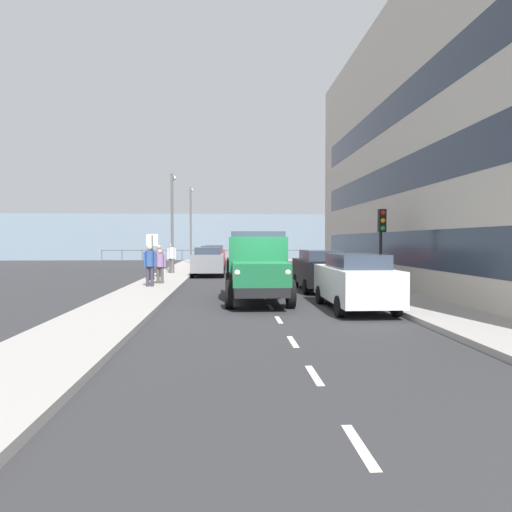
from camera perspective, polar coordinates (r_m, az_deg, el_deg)
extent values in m
plane|color=#2D2D30|center=(25.69, -0.40, -2.84)|extent=(80.00, 80.00, 0.00)
cube|color=#9E9993|center=(26.33, 9.71, -2.59)|extent=(2.30, 45.72, 0.15)
cube|color=#9E9993|center=(25.85, -10.70, -2.68)|extent=(2.30, 45.72, 0.15)
cube|color=silver|center=(5.34, 12.48, -21.60)|extent=(0.12, 1.10, 0.01)
cube|color=silver|center=(7.68, 7.09, -14.17)|extent=(0.12, 1.10, 0.01)
cube|color=silver|center=(10.03, 4.49, -10.33)|extent=(0.12, 1.10, 0.01)
cube|color=silver|center=(12.68, 2.78, -7.74)|extent=(0.12, 1.10, 0.01)
cube|color=silver|center=(15.05, 1.78, -6.21)|extent=(0.12, 1.10, 0.01)
cube|color=silver|center=(17.54, 1.03, -5.05)|extent=(0.12, 1.10, 0.01)
cube|color=silver|center=(19.91, 0.49, -4.22)|extent=(0.12, 1.10, 0.01)
cube|color=silver|center=(22.37, 0.06, -3.54)|extent=(0.12, 1.10, 0.01)
cube|color=silver|center=(25.14, -0.33, -2.94)|extent=(0.12, 1.10, 0.01)
cube|color=silver|center=(27.41, -0.59, -2.54)|extent=(0.12, 1.10, 0.01)
cube|color=silver|center=(29.73, -0.81, -2.19)|extent=(0.12, 1.10, 0.01)
cube|color=silver|center=(32.28, -1.02, -1.87)|extent=(0.12, 1.10, 0.01)
cube|color=silver|center=(34.95, -1.20, -1.58)|extent=(0.12, 1.10, 0.01)
cube|color=silver|center=(37.67, -1.36, -1.33)|extent=(0.12, 1.10, 0.01)
cube|color=silver|center=(40.55, -1.51, -1.09)|extent=(0.12, 1.10, 0.01)
cube|color=silver|center=(42.85, -1.62, -0.93)|extent=(0.12, 1.10, 0.01)
cube|color=silver|center=(45.84, -1.73, -0.75)|extent=(0.12, 1.10, 0.01)
cube|color=beige|center=(23.38, 25.55, 12.24)|extent=(7.91, 27.95, 12.79)
cube|color=#2D3847|center=(21.38, 16.13, 0.95)|extent=(0.08, 23.76, 1.40)
cube|color=#2D3847|center=(21.54, 16.21, 8.96)|extent=(0.08, 23.76, 1.40)
cube|color=#2D3847|center=(22.11, 16.28, 16.69)|extent=(0.08, 23.76, 1.40)
cube|color=gray|center=(51.44, -1.92, 2.32)|extent=(80.00, 0.80, 5.00)
cylinder|color=#4C5156|center=(50.25, 14.36, 0.11)|extent=(0.08, 0.08, 1.20)
cylinder|color=#4C5156|center=(49.67, 12.17, 0.10)|extent=(0.08, 0.08, 1.20)
cylinder|color=#4C5156|center=(49.17, 9.92, 0.10)|extent=(0.08, 0.08, 1.20)
cylinder|color=#4C5156|center=(48.75, 7.63, 0.10)|extent=(0.08, 0.08, 1.20)
cylinder|color=#4C5156|center=(48.41, 5.31, 0.09)|extent=(0.08, 0.08, 1.20)
cylinder|color=#4C5156|center=(48.14, 2.96, 0.09)|extent=(0.08, 0.08, 1.20)
cylinder|color=#4C5156|center=(47.96, 0.58, 0.08)|extent=(0.08, 0.08, 1.20)
cylinder|color=#4C5156|center=(47.86, -1.81, 0.08)|extent=(0.08, 0.08, 1.20)
cylinder|color=#4C5156|center=(47.85, -4.20, 0.07)|extent=(0.08, 0.08, 1.20)
cylinder|color=#4C5156|center=(47.92, -6.59, 0.07)|extent=(0.08, 0.08, 1.20)
cylinder|color=#4C5156|center=(48.07, -8.97, 0.06)|extent=(0.08, 0.08, 1.20)
cylinder|color=#4C5156|center=(48.30, -11.34, 0.06)|extent=(0.08, 0.08, 1.20)
cylinder|color=#4C5156|center=(48.62, -13.67, 0.05)|extent=(0.08, 0.08, 1.20)
cylinder|color=#4C5156|center=(49.01, -15.97, 0.05)|extent=(0.08, 0.08, 1.20)
cylinder|color=#4C5156|center=(49.49, -18.23, 0.04)|extent=(0.08, 0.08, 1.20)
cube|color=#4C5156|center=(47.85, -1.81, 0.70)|extent=(28.00, 0.08, 0.08)
cube|color=black|center=(16.35, 0.09, -3.46)|extent=(1.64, 5.60, 0.30)
cube|color=#196038|center=(14.47, 0.54, -2.17)|extent=(1.72, 1.90, 0.70)
cube|color=silver|center=(13.58, 0.81, -2.56)|extent=(1.16, 0.08, 0.56)
sphere|color=white|center=(13.64, 3.89, -2.00)|extent=(0.20, 0.20, 0.20)
sphere|color=white|center=(13.53, -2.30, -2.03)|extent=(0.20, 0.20, 0.20)
cube|color=#196038|center=(15.95, 0.17, 0.28)|extent=(1.93, 1.34, 1.15)
cube|color=#2D3847|center=(15.94, 0.17, 1.99)|extent=(1.78, 1.23, 0.56)
cube|color=#2D2319|center=(17.66, -0.17, -2.31)|extent=(2.10, 2.80, 0.16)
cube|color=black|center=(17.73, 3.08, -1.26)|extent=(0.08, 2.80, 0.56)
cube|color=black|center=(17.61, -3.45, -1.28)|extent=(0.08, 2.80, 0.56)
cylinder|color=black|center=(14.79, 4.25, -4.61)|extent=(0.24, 0.90, 0.90)
cylinder|color=black|center=(14.66, -3.28, -4.67)|extent=(0.24, 0.90, 0.90)
cylinder|color=black|center=(17.97, 2.87, -3.45)|extent=(0.24, 0.90, 0.90)
cylinder|color=black|center=(17.86, -3.31, -3.49)|extent=(0.24, 0.90, 0.90)
cube|color=white|center=(14.71, 11.90, -3.31)|extent=(1.70, 4.44, 1.00)
cube|color=#2D3847|center=(14.47, 12.13, -0.58)|extent=(1.39, 2.44, 0.42)
cylinder|color=black|center=(15.91, 7.77, -4.71)|extent=(0.18, 0.60, 0.60)
cylinder|color=black|center=(16.30, 13.35, -4.58)|extent=(0.18, 0.60, 0.60)
cylinder|color=black|center=(13.24, 10.09, -6.06)|extent=(0.18, 0.60, 0.60)
cylinder|color=black|center=(13.71, 16.69, -5.84)|extent=(0.18, 0.60, 0.60)
cube|color=black|center=(20.12, 7.70, -1.89)|extent=(1.70, 4.49, 1.00)
cube|color=#2D3847|center=(19.89, 7.82, 0.11)|extent=(1.40, 2.47, 0.42)
cylinder|color=black|center=(21.39, 4.85, -3.00)|extent=(0.18, 0.60, 0.60)
cylinder|color=black|center=(21.68, 9.09, -2.95)|extent=(0.18, 0.60, 0.60)
cylinder|color=black|center=(18.65, 6.08, -3.73)|extent=(0.18, 0.60, 0.60)
cylinder|color=black|center=(18.98, 10.91, -3.65)|extent=(0.18, 0.60, 0.60)
cube|color=slate|center=(28.06, -5.82, -0.81)|extent=(1.85, 4.08, 1.00)
cube|color=#2D3847|center=(28.23, -5.81, 0.64)|extent=(1.52, 2.25, 0.42)
cylinder|color=black|center=(26.80, -4.05, -2.01)|extent=(0.18, 0.60, 0.60)
cylinder|color=black|center=(26.88, -7.80, -2.01)|extent=(0.18, 0.60, 0.60)
cylinder|color=black|center=(29.33, -4.00, -1.67)|extent=(0.18, 0.60, 0.60)
cylinder|color=black|center=(29.40, -7.42, -1.67)|extent=(0.18, 0.60, 0.60)
cube|color=#B21E1E|center=(34.49, -5.37, -0.31)|extent=(1.88, 4.02, 1.00)
cube|color=#2D3847|center=(34.67, -5.37, 0.88)|extent=(1.54, 2.21, 0.42)
cylinder|color=black|center=(33.25, -3.91, -1.25)|extent=(0.18, 0.60, 0.60)
cylinder|color=black|center=(33.31, -6.98, -1.25)|extent=(0.18, 0.60, 0.60)
cylinder|color=black|center=(35.74, -3.87, -1.03)|extent=(0.18, 0.60, 0.60)
cylinder|color=black|center=(35.80, -6.73, -1.03)|extent=(0.18, 0.60, 0.60)
cube|color=maroon|center=(40.17, -5.10, 0.01)|extent=(1.81, 4.42, 1.00)
cube|color=#2D3847|center=(40.35, -5.09, 1.02)|extent=(1.48, 2.43, 0.42)
cylinder|color=black|center=(38.80, -3.89, -0.80)|extent=(0.18, 0.60, 0.60)
cylinder|color=black|center=(38.85, -6.42, -0.80)|extent=(0.18, 0.60, 0.60)
cylinder|color=black|center=(41.54, -3.86, -0.62)|extent=(0.18, 0.60, 0.60)
cylinder|color=black|center=(41.59, -6.23, -0.62)|extent=(0.18, 0.60, 0.60)
cylinder|color=#383342|center=(20.60, -12.53, -2.44)|extent=(0.14, 0.14, 0.86)
cylinder|color=#383342|center=(20.63, -13.02, -2.44)|extent=(0.14, 0.14, 0.86)
cylinder|color=#2D4C8C|center=(20.57, -12.79, -0.29)|extent=(0.34, 0.34, 0.68)
cylinder|color=#2D4C8C|center=(20.54, -12.19, -0.38)|extent=(0.09, 0.09, 0.63)
cylinder|color=#2D4C8C|center=(20.61, -13.39, -0.39)|extent=(0.09, 0.09, 0.63)
sphere|color=tan|center=(20.56, -12.80, 0.99)|extent=(0.23, 0.23, 0.23)
cylinder|color=#4C473D|center=(21.96, -11.35, -2.30)|extent=(0.14, 0.14, 0.76)
cylinder|color=#4C473D|center=(21.99, -11.81, -2.30)|extent=(0.14, 0.14, 0.76)
cylinder|color=gray|center=(21.94, -11.59, -0.52)|extent=(0.34, 0.34, 0.60)
cylinder|color=gray|center=(21.91, -11.02, -0.59)|extent=(0.09, 0.09, 0.56)
cylinder|color=gray|center=(21.97, -12.16, -0.60)|extent=(0.09, 0.09, 0.56)
sphere|color=tan|center=(21.92, -11.60, 0.54)|extent=(0.21, 0.21, 0.21)
cylinder|color=black|center=(23.93, -12.43, -1.88)|extent=(0.14, 0.14, 0.83)
cylinder|color=black|center=(23.96, -12.86, -1.88)|extent=(0.14, 0.14, 0.83)
cylinder|color=#47724C|center=(23.91, -12.66, -0.11)|extent=(0.34, 0.34, 0.66)
cylinder|color=#47724C|center=(23.88, -12.14, -0.18)|extent=(0.09, 0.09, 0.60)
cylinder|color=#47724C|center=(23.95, -13.18, -0.19)|extent=(0.09, 0.09, 0.60)
sphere|color=tan|center=(23.90, -12.67, 0.95)|extent=(0.22, 0.22, 0.22)
cylinder|color=#383342|center=(25.96, -11.49, -1.57)|extent=(0.14, 0.14, 0.84)
cylinder|color=#383342|center=(25.99, -11.88, -1.57)|extent=(0.14, 0.14, 0.84)
cylinder|color=gray|center=(25.94, -11.70, 0.08)|extent=(0.34, 0.34, 0.66)
cylinder|color=gray|center=(25.91, -11.22, 0.01)|extent=(0.09, 0.09, 0.61)
cylinder|color=gray|center=(25.97, -12.18, 0.01)|extent=(0.09, 0.09, 0.61)
sphere|color=tan|center=(25.93, -11.70, 1.07)|extent=(0.23, 0.23, 0.23)
cylinder|color=#4C473D|center=(28.83, -10.04, -1.19)|extent=(0.14, 0.14, 0.87)
cylinder|color=#4C473D|center=(28.85, -10.39, -1.19)|extent=(0.14, 0.14, 0.87)
cylinder|color=silver|center=(28.81, -10.22, 0.37)|extent=(0.34, 0.34, 0.69)
cylinder|color=silver|center=(28.79, -9.79, 0.30)|extent=(0.09, 0.09, 0.64)
cylinder|color=silver|center=(28.84, -10.66, 0.30)|extent=(0.09, 0.09, 0.64)
sphere|color=tan|center=(28.80, -10.23, 1.29)|extent=(0.24, 0.24, 0.24)
cylinder|color=black|center=(19.13, 14.91, 0.71)|extent=(0.12, 0.12, 3.20)
cube|color=black|center=(19.01, 15.07, 4.17)|extent=(0.28, 0.24, 0.90)
sphere|color=red|center=(18.91, 15.19, 5.09)|extent=(0.18, 0.18, 0.18)
sphere|color=orange|center=(18.90, 15.18, 4.18)|extent=(0.18, 0.18, 0.18)
sphere|color=green|center=(18.89, 15.18, 3.27)|extent=(0.18, 0.18, 0.18)
cylinder|color=#59595B|center=(28.76, -10.16, 3.90)|extent=(0.16, 0.16, 5.99)
cylinder|color=#59595B|center=(29.45, -10.09, 9.51)|extent=(0.10, 0.90, 0.10)
sphere|color=silver|center=(29.88, -9.98, 9.30)|extent=(0.32, 0.32, 0.32)
cylinder|color=#59595B|center=(41.16, -7.94, 3.72)|extent=(0.16, 0.16, 6.59)
cylinder|color=#59595B|center=(41.83, -7.91, 8.08)|extent=(0.10, 0.90, 0.10)
sphere|color=silver|center=(42.27, -7.86, 7.94)|extent=(0.32, 0.32, 0.32)
cylinder|color=#4C4C4C|center=(20.69, -12.48, -0.57)|extent=(0.07, 0.07, 2.20)
cube|color=silver|center=(20.67, -12.50, 1.92)|extent=(0.50, 0.04, 0.50)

